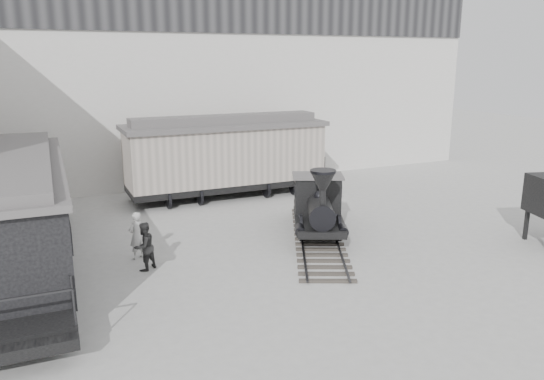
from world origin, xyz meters
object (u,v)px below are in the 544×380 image
visitor_a (137,236)px  visitor_b (144,246)px  passenger_coach (21,212)px  locomotive (318,208)px  boxcar (226,154)px

visitor_a → visitor_b: visitor_a is taller
visitor_a → visitor_b: (0.03, -1.12, -0.03)m
passenger_coach → visitor_b: size_ratio=8.09×
passenger_coach → visitor_b: bearing=-25.7°
locomotive → visitor_b: bearing=-148.5°
visitor_a → boxcar: bearing=-157.1°
visitor_a → visitor_b: bearing=64.6°
visitor_b → locomotive: bearing=154.8°
passenger_coach → locomotive: bearing=-4.2°
boxcar → passenger_coach: boxcar is taller
boxcar → visitor_a: 8.95m
locomotive → passenger_coach: bearing=-160.7°
visitor_b → visitor_a: bearing=-119.8°
passenger_coach → visitor_a: bearing=-9.7°
visitor_a → visitor_b: size_ratio=1.03×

